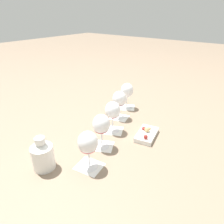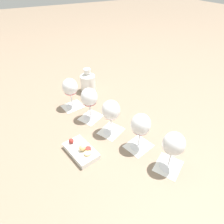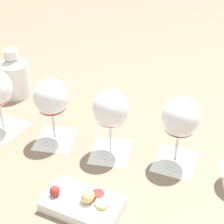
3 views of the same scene
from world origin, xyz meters
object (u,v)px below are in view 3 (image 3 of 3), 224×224
wine_glass_2 (110,112)px  snack_dish (83,203)px  ceramic_vase (15,76)px  wine_glass_1 (51,100)px  wine_glass_3 (180,121)px

wine_glass_2 → snack_dish: bearing=-70.4°
snack_dish → ceramic_vase: bearing=153.7°
wine_glass_2 → snack_dish: 0.23m
wine_glass_1 → wine_glass_3: same height
wine_glass_2 → wine_glass_1: bearing=-163.1°
wine_glass_1 → wine_glass_2: (0.15, 0.05, -0.00)m
wine_glass_1 → wine_glass_2: bearing=16.9°
wine_glass_1 → wine_glass_2: 0.16m
wine_glass_1 → wine_glass_3: (0.30, 0.11, -0.00)m
wine_glass_3 → snack_dish: bearing=-109.0°
wine_glass_3 → snack_dish: wine_glass_3 is taller
wine_glass_2 → snack_dish: wine_glass_2 is taller
wine_glass_1 → ceramic_vase: bearing=159.3°
wine_glass_2 → wine_glass_3: size_ratio=1.00×
wine_glass_3 → ceramic_vase: size_ratio=1.14×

